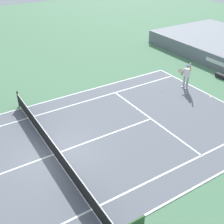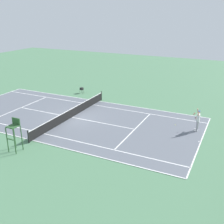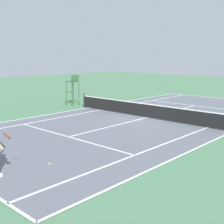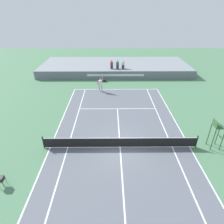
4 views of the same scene
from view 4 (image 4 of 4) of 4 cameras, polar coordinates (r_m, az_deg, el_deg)
The scene contains 13 objects.
ground_plane at distance 15.28m, azimuth 2.43°, elevation -10.50°, with size 80.00×80.00×0.00m, color #4C7A56.
court at distance 15.28m, azimuth 2.43°, elevation -10.47°, with size 11.08×23.88×0.03m.
net at distance 14.96m, azimuth 2.47°, elevation -8.96°, with size 11.98×0.10×1.07m.
barrier_wall at distance 29.16m, azimuth 1.03°, elevation 10.91°, with size 24.30×0.25×1.24m.
bleacher_platform at distance 33.58m, azimuth 0.84°, elevation 13.38°, with size 24.30×9.00×1.24m, color gray.
spectator_seated_0 at distance 30.14m, azimuth -0.09°, elevation 13.97°, with size 0.44×0.60×1.26m.
spectator_seated_1 at distance 30.16m, azimuth 1.66°, elevation 13.97°, with size 0.44×0.60×1.26m.
spectator_seated_2 at distance 30.20m, azimuth 3.33°, elevation 13.95°, with size 0.44×0.60×1.26m.
tennis_player at distance 24.61m, azimuth -3.48°, elevation 8.26°, with size 0.76×0.62×2.08m.
tennis_ball at distance 23.25m, azimuth -4.66°, elevation 4.36°, with size 0.07×0.07×0.07m, color #D1E533.
umpire_chair at distance 16.38m, azimuth 28.78°, elevation -4.90°, with size 0.77×0.77×2.44m.
equipment_bag at distance 28.36m, azimuth -2.67°, elevation 9.36°, with size 0.90×0.33×0.32m.
ball_hopper at distance 14.01m, azimuth -30.37°, elevation -16.80°, with size 0.36×0.36×0.70m.
Camera 4 is at (-0.73, -11.75, 9.75)m, focal length 30.61 mm.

